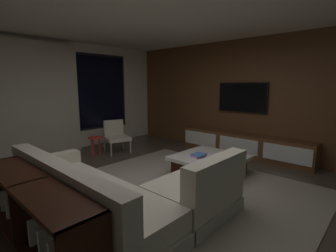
{
  "coord_description": "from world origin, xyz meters",
  "views": [
    {
      "loc": [
        -2.52,
        -2.4,
        1.65
      ],
      "look_at": [
        1.43,
        1.23,
        0.74
      ],
      "focal_mm": 26.29,
      "sensor_mm": 36.0,
      "label": 1
    }
  ],
  "objects_px": {
    "media_console": "(244,145)",
    "side_stool": "(95,141)",
    "book_stack_on_coffee_table": "(199,155)",
    "mounted_tv": "(242,97)",
    "accent_chair_near_window": "(116,135)",
    "sectional_couch": "(118,198)",
    "coffee_table": "(209,165)",
    "console_table_behind_couch": "(33,212)"
  },
  "relations": [
    {
      "from": "media_console",
      "to": "side_stool",
      "type": "bearing_deg",
      "value": 133.37
    },
    {
      "from": "sectional_couch",
      "to": "media_console",
      "type": "xyz_separation_m",
      "value": [
        3.64,
        0.11,
        -0.04
      ]
    },
    {
      "from": "book_stack_on_coffee_table",
      "to": "mounted_tv",
      "type": "bearing_deg",
      "value": 4.43
    },
    {
      "from": "coffee_table",
      "to": "accent_chair_near_window",
      "type": "distance_m",
      "value": 2.6
    },
    {
      "from": "side_stool",
      "to": "media_console",
      "type": "distance_m",
      "value": 3.45
    },
    {
      "from": "sectional_couch",
      "to": "console_table_behind_couch",
      "type": "distance_m",
      "value": 0.93
    },
    {
      "from": "coffee_table",
      "to": "mounted_tv",
      "type": "height_order",
      "value": "mounted_tv"
    },
    {
      "from": "accent_chair_near_window",
      "to": "mounted_tv",
      "type": "distance_m",
      "value": 3.17
    },
    {
      "from": "accent_chair_near_window",
      "to": "console_table_behind_couch",
      "type": "height_order",
      "value": "accent_chair_near_window"
    },
    {
      "from": "coffee_table",
      "to": "book_stack_on_coffee_table",
      "type": "bearing_deg",
      "value": 139.04
    },
    {
      "from": "accent_chair_near_window",
      "to": "coffee_table",
      "type": "bearing_deg",
      "value": -85.16
    },
    {
      "from": "coffee_table",
      "to": "side_stool",
      "type": "distance_m",
      "value": 2.72
    },
    {
      "from": "book_stack_on_coffee_table",
      "to": "media_console",
      "type": "bearing_deg",
      "value": -1.6
    },
    {
      "from": "coffee_table",
      "to": "console_table_behind_couch",
      "type": "xyz_separation_m",
      "value": [
        -2.96,
        0.11,
        0.23
      ]
    },
    {
      "from": "media_console",
      "to": "mounted_tv",
      "type": "bearing_deg",
      "value": 47.59
    },
    {
      "from": "side_stool",
      "to": "console_table_behind_couch",
      "type": "xyz_separation_m",
      "value": [
        -2.18,
        -2.49,
        0.05
      ]
    },
    {
      "from": "sectional_couch",
      "to": "side_stool",
      "type": "relative_size",
      "value": 5.43
    },
    {
      "from": "sectional_couch",
      "to": "side_stool",
      "type": "bearing_deg",
      "value": 64.22
    },
    {
      "from": "sectional_couch",
      "to": "console_table_behind_couch",
      "type": "relative_size",
      "value": 1.19
    },
    {
      "from": "book_stack_on_coffee_table",
      "to": "accent_chair_near_window",
      "type": "height_order",
      "value": "accent_chair_near_window"
    },
    {
      "from": "side_stool",
      "to": "mounted_tv",
      "type": "height_order",
      "value": "mounted_tv"
    },
    {
      "from": "coffee_table",
      "to": "book_stack_on_coffee_table",
      "type": "distance_m",
      "value": 0.29
    },
    {
      "from": "sectional_couch",
      "to": "coffee_table",
      "type": "xyz_separation_m",
      "value": [
        2.04,
        0.02,
        -0.1
      ]
    },
    {
      "from": "sectional_couch",
      "to": "side_stool",
      "type": "distance_m",
      "value": 2.91
    },
    {
      "from": "mounted_tv",
      "to": "book_stack_on_coffee_table",
      "type": "bearing_deg",
      "value": -175.57
    },
    {
      "from": "book_stack_on_coffee_table",
      "to": "console_table_behind_couch",
      "type": "relative_size",
      "value": 0.13
    },
    {
      "from": "coffee_table",
      "to": "sectional_couch",
      "type": "bearing_deg",
      "value": -179.38
    },
    {
      "from": "sectional_couch",
      "to": "mounted_tv",
      "type": "bearing_deg",
      "value": 4.62
    },
    {
      "from": "accent_chair_near_window",
      "to": "mounted_tv",
      "type": "bearing_deg",
      "value": -49.01
    },
    {
      "from": "media_console",
      "to": "console_table_behind_couch",
      "type": "height_order",
      "value": "console_table_behind_couch"
    },
    {
      "from": "side_stool",
      "to": "accent_chair_near_window",
      "type": "bearing_deg",
      "value": -2.07
    },
    {
      "from": "media_console",
      "to": "mounted_tv",
      "type": "distance_m",
      "value": 1.13
    },
    {
      "from": "sectional_couch",
      "to": "media_console",
      "type": "bearing_deg",
      "value": 1.73
    },
    {
      "from": "coffee_table",
      "to": "console_table_behind_couch",
      "type": "height_order",
      "value": "console_table_behind_couch"
    },
    {
      "from": "book_stack_on_coffee_table",
      "to": "accent_chair_near_window",
      "type": "relative_size",
      "value": 0.34
    },
    {
      "from": "sectional_couch",
      "to": "console_table_behind_couch",
      "type": "bearing_deg",
      "value": 172.01
    },
    {
      "from": "sectional_couch",
      "to": "side_stool",
      "type": "xyz_separation_m",
      "value": [
        1.27,
        2.62,
        0.08
      ]
    },
    {
      "from": "sectional_couch",
      "to": "coffee_table",
      "type": "distance_m",
      "value": 2.05
    },
    {
      "from": "book_stack_on_coffee_table",
      "to": "side_stool",
      "type": "xyz_separation_m",
      "value": [
        -0.62,
        2.46,
        -0.01
      ]
    },
    {
      "from": "accent_chair_near_window",
      "to": "media_console",
      "type": "height_order",
      "value": "accent_chair_near_window"
    },
    {
      "from": "book_stack_on_coffee_table",
      "to": "media_console",
      "type": "height_order",
      "value": "media_console"
    },
    {
      "from": "sectional_couch",
      "to": "book_stack_on_coffee_table",
      "type": "xyz_separation_m",
      "value": [
        1.89,
        0.16,
        0.1
      ]
    }
  ]
}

